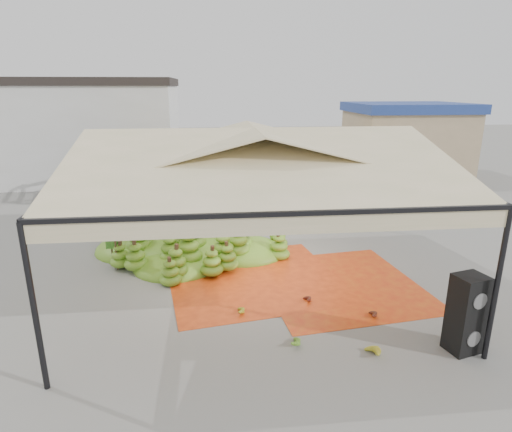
{
  "coord_description": "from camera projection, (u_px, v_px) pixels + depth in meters",
  "views": [
    {
      "loc": [
        -1.08,
        -10.52,
        4.97
      ],
      "look_at": [
        0.2,
        1.5,
        1.3
      ],
      "focal_mm": 30.0,
      "sensor_mm": 36.0,
      "label": 1
    }
  ],
  "objects": [
    {
      "name": "ground",
      "position": [
        255.0,
        278.0,
        11.57
      ],
      "size": [
        90.0,
        90.0,
        0.0
      ],
      "primitive_type": "plane",
      "color": "slate",
      "rests_on": "ground"
    },
    {
      "name": "canopy_tent",
      "position": [
        254.0,
        157.0,
        10.61
      ],
      "size": [
        8.1,
        8.1,
        4.0
      ],
      "color": "black",
      "rests_on": "ground"
    },
    {
      "name": "building_white",
      "position": [
        44.0,
        130.0,
        23.09
      ],
      "size": [
        14.3,
        6.3,
        5.4
      ],
      "color": "silver",
      "rests_on": "ground"
    },
    {
      "name": "building_tan",
      "position": [
        405.0,
        140.0,
        24.35
      ],
      "size": [
        6.3,
        5.3,
        4.1
      ],
      "color": "tan",
      "rests_on": "ground"
    },
    {
      "name": "tarp_left",
      "position": [
        253.0,
        278.0,
        11.53
      ],
      "size": [
        5.04,
        4.87,
        0.01
      ],
      "primitive_type": "cube",
      "rotation": [
        0.0,
        0.0,
        0.16
      ],
      "color": "#E74F15",
      "rests_on": "ground"
    },
    {
      "name": "tarp_right",
      "position": [
        340.0,
        284.0,
        11.2
      ],
      "size": [
        4.42,
        4.59,
        0.01
      ],
      "primitive_type": "cube",
      "rotation": [
        0.0,
        0.0,
        0.12
      ],
      "color": "#D15B13",
      "rests_on": "ground"
    },
    {
      "name": "banana_heap",
      "position": [
        193.0,
        232.0,
        13.19
      ],
      "size": [
        7.01,
        6.14,
        1.32
      ],
      "primitive_type": "ellipsoid",
      "rotation": [
        0.0,
        0.0,
        0.19
      ],
      "color": "#52851B",
      "rests_on": "ground"
    },
    {
      "name": "hand_yellow_a",
      "position": [
        237.0,
        310.0,
        9.75
      ],
      "size": [
        0.42,
        0.34,
        0.19
      ],
      "primitive_type": "ellipsoid",
      "rotation": [
        0.0,
        0.0,
        0.01
      ],
      "color": "#ACAA22",
      "rests_on": "ground"
    },
    {
      "name": "hand_yellow_b",
      "position": [
        370.0,
        351.0,
        8.2
      ],
      "size": [
        0.61,
        0.55,
        0.23
      ],
      "primitive_type": "ellipsoid",
      "rotation": [
        0.0,
        0.0,
        0.34
      ],
      "color": "gold",
      "rests_on": "ground"
    },
    {
      "name": "hand_red_a",
      "position": [
        305.0,
        298.0,
        10.27
      ],
      "size": [
        0.43,
        0.37,
        0.17
      ],
      "primitive_type": "ellipsoid",
      "rotation": [
        0.0,
        0.0,
        0.16
      ],
      "color": "#561A13",
      "rests_on": "ground"
    },
    {
      "name": "hand_red_b",
      "position": [
        370.0,
        313.0,
        9.6
      ],
      "size": [
        0.44,
        0.38,
        0.18
      ],
      "primitive_type": "ellipsoid",
      "rotation": [
        0.0,
        0.0,
        -0.13
      ],
      "color": "#5B2114",
      "rests_on": "ground"
    },
    {
      "name": "hand_green",
      "position": [
        292.0,
        340.0,
        8.58
      ],
      "size": [
        0.55,
        0.5,
        0.2
      ],
      "primitive_type": "ellipsoid",
      "rotation": [
        0.0,
        0.0,
        -0.35
      ],
      "color": "#3F851B",
      "rests_on": "ground"
    },
    {
      "name": "hanging_bunches",
      "position": [
        288.0,
        176.0,
        11.67
      ],
      "size": [
        3.24,
        0.24,
        0.2
      ],
      "color": "#477518",
      "rests_on": "ground"
    },
    {
      "name": "speaker_stack",
      "position": [
        466.0,
        314.0,
        8.19
      ],
      "size": [
        0.68,
        0.63,
        1.59
      ],
      "rotation": [
        0.0,
        0.0,
        0.25
      ],
      "color": "black",
      "rests_on": "ground"
    },
    {
      "name": "banana_leaves",
      "position": [
        121.0,
        269.0,
        12.13
      ],
      "size": [
        0.96,
        1.36,
        3.7
      ],
      "primitive_type": null,
      "color": "#36701E",
      "rests_on": "ground"
    },
    {
      "name": "vendor",
      "position": [
        233.0,
        218.0,
        13.73
      ],
      "size": [
        0.73,
        0.53,
        1.86
      ],
      "primitive_type": "imported",
      "rotation": [
        0.0,
        0.0,
        3.01
      ],
      "color": "gray",
      "rests_on": "ground"
    },
    {
      "name": "truck_left",
      "position": [
        166.0,
        168.0,
        19.4
      ],
      "size": [
        7.04,
        4.04,
        2.29
      ],
      "rotation": [
        0.0,
        0.0,
        0.28
      ],
      "color": "#4D2E19",
      "rests_on": "ground"
    },
    {
      "name": "truck_right",
      "position": [
        370.0,
        164.0,
        21.38
      ],
      "size": [
        6.23,
        3.37,
        2.03
      ],
      "rotation": [
        0.0,
        0.0,
        0.24
      ],
      "color": "#51321B",
      "rests_on": "ground"
    }
  ]
}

